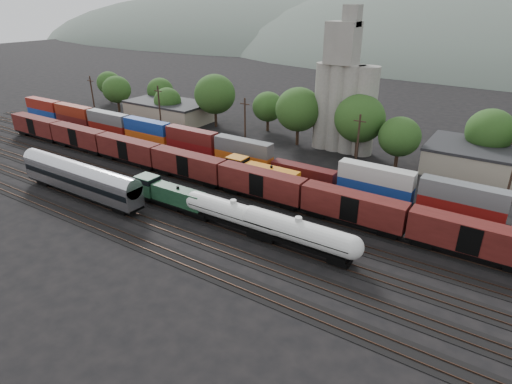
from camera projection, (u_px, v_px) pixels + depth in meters
The scene contains 13 objects.
ground at pixel (229, 208), 66.95m from camera, with size 600.00×600.00×0.00m, color black.
tracks at pixel (229, 208), 66.94m from camera, with size 180.00×33.20×0.20m.
green_locomotive at pixel (165, 193), 66.40m from camera, with size 15.62×2.76×4.13m.
tank_car_a at pixel (234, 213), 59.79m from camera, with size 16.66×2.98×4.36m.
tank_car_b at pixel (298, 232), 54.67m from camera, with size 17.52×3.14×4.59m.
passenger_coach at pixel (80, 178), 69.07m from camera, with size 25.98×3.20×5.90m.
orange_locomotive at pixel (257, 173), 74.19m from camera, with size 16.84×2.81×4.21m.
boxcar_string at pixel (304, 194), 64.25m from camera, with size 153.60×2.90×4.20m.
container_wall at pixel (222, 150), 83.55m from camera, with size 160.00×2.60×5.80m.
grain_silo at pixel (344, 98), 88.10m from camera, with size 13.40×5.00×29.00m.
industrial_sheds at pixel (354, 142), 89.46m from camera, with size 119.38×17.26×5.10m.
tree_band at pixel (381, 121), 86.52m from camera, with size 164.93×18.55×13.17m.
utility_poles at pixel (297, 136), 81.15m from camera, with size 122.20×0.36×12.00m.
Camera 1 is at (36.34, -47.81, 30.02)m, focal length 30.00 mm.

